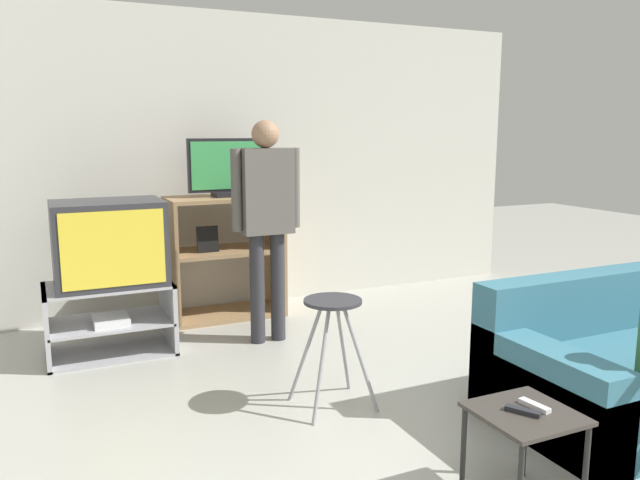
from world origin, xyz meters
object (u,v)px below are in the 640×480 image
(tv_stand, at_px, (110,319))
(folding_stool, at_px, (333,321))
(television_main, at_px, (109,243))
(remote_control_white, at_px, (534,405))
(remote_control_black, at_px, (523,411))
(person_standing_adult, at_px, (266,209))
(snack_table, at_px, (525,425))
(media_shelf, at_px, (225,256))
(television_flat, at_px, (226,169))

(tv_stand, distance_m, folding_stool, 1.83)
(television_main, distance_m, remote_control_white, 3.05)
(remote_control_black, bearing_deg, folding_stool, 72.90)
(person_standing_adult, bearing_deg, remote_control_white, -82.76)
(television_main, distance_m, snack_table, 3.04)
(snack_table, distance_m, remote_control_white, 0.09)
(remote_control_black, bearing_deg, tv_stand, 86.61)
(folding_stool, bearing_deg, media_shelf, 91.41)
(remote_control_black, relative_size, person_standing_adult, 0.09)
(television_main, height_order, media_shelf, television_main)
(media_shelf, bearing_deg, folding_stool, -88.59)
(television_flat, bearing_deg, tv_stand, -152.82)
(remote_control_white, bearing_deg, remote_control_black, -174.13)
(media_shelf, distance_m, remote_control_black, 3.26)
(tv_stand, relative_size, television_flat, 1.34)
(remote_control_black, xyz_separation_m, remote_control_white, (0.08, 0.02, 0.00))
(television_main, height_order, television_flat, television_flat)
(media_shelf, bearing_deg, tv_stand, -151.56)
(tv_stand, relative_size, folding_stool, 1.35)
(snack_table, relative_size, person_standing_adult, 0.26)
(remote_control_white, bearing_deg, snack_table, -176.83)
(folding_stool, relative_size, remote_control_black, 4.49)
(television_flat, bearing_deg, remote_control_white, -83.14)
(remote_control_white, bearing_deg, tv_stand, 110.18)
(snack_table, bearing_deg, remote_control_black, -159.35)
(tv_stand, bearing_deg, television_main, 17.05)
(snack_table, height_order, remote_control_white, remote_control_white)
(remote_control_black, xyz_separation_m, person_standing_adult, (-0.23, 2.47, 0.57))
(television_main, bearing_deg, remote_control_white, -62.28)
(folding_stool, bearing_deg, remote_control_black, -77.04)
(media_shelf, xyz_separation_m, folding_stool, (0.05, -2.02, -0.01))
(folding_stool, distance_m, person_standing_adult, 1.34)
(television_flat, height_order, person_standing_adult, person_standing_adult)
(tv_stand, height_order, snack_table, tv_stand)
(television_flat, bearing_deg, snack_table, -84.22)
(television_flat, distance_m, remote_control_white, 3.34)
(snack_table, bearing_deg, tv_stand, 117.14)
(snack_table, xyz_separation_m, person_standing_adult, (-0.25, 2.46, 0.65))
(television_flat, height_order, remote_control_black, television_flat)
(tv_stand, distance_m, snack_table, 3.02)
(media_shelf, xyz_separation_m, television_flat, (0.03, -0.01, 0.74))
(television_flat, relative_size, snack_table, 1.52)
(person_standing_adult, bearing_deg, television_main, 168.04)
(snack_table, relative_size, remote_control_black, 2.97)
(media_shelf, distance_m, person_standing_adult, 0.92)
(television_main, xyz_separation_m, person_standing_adult, (1.10, -0.23, 0.21))
(television_flat, distance_m, snack_table, 3.36)
(person_standing_adult, bearing_deg, snack_table, -84.17)
(tv_stand, height_order, media_shelf, media_shelf)
(tv_stand, height_order, television_main, television_main)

